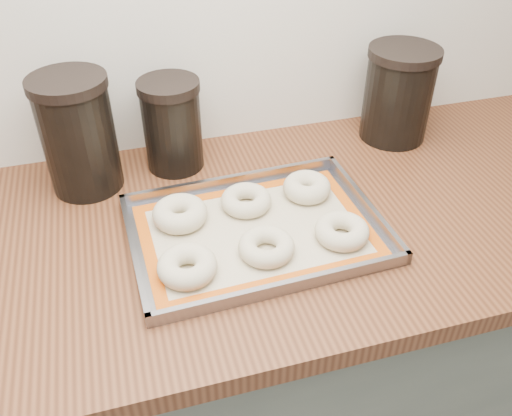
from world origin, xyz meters
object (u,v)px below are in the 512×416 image
object	(u,v)px
baking_tray	(256,231)
bagel_back_left	(180,214)
bagel_front_left	(187,266)
canister_mid	(172,125)
bagel_front_right	(342,231)
bagel_back_mid	(246,200)
bagel_front_mid	(266,247)
canister_left	(78,134)
bagel_back_right	(307,187)
canister_right	(398,94)

from	to	relation	value
baking_tray	bagel_back_left	bearing A→B (deg)	152.74
bagel_front_left	canister_mid	bearing A→B (deg)	84.01
bagel_front_right	bagel_back_mid	world-z (taller)	bagel_front_right
bagel_back_mid	canister_mid	distance (m)	0.24
bagel_front_mid	canister_left	xyz separation A→B (m)	(-0.29, 0.31, 0.10)
bagel_back_left	canister_mid	xyz separation A→B (m)	(0.02, 0.21, 0.07)
bagel_front_mid	canister_left	world-z (taller)	canister_left
bagel_back_right	canister_right	xyz separation A→B (m)	(0.28, 0.18, 0.09)
bagel_back_left	baking_tray	bearing A→B (deg)	-27.26
canister_mid	canister_right	size ratio (longest dim) A/B	0.91
baking_tray	bagel_back_mid	size ratio (longest dim) A/B	4.77
bagel_front_left	bagel_back_right	world-z (taller)	bagel_back_right
canister_mid	canister_right	xyz separation A→B (m)	(0.52, -0.01, 0.01)
bagel_back_right	canister_mid	distance (m)	0.31
baking_tray	bagel_front_left	world-z (taller)	bagel_front_left
bagel_front_right	bagel_back_left	size ratio (longest dim) A/B	0.96
canister_mid	canister_right	world-z (taller)	canister_right
bagel_front_left	bagel_back_right	xyz separation A→B (m)	(0.27, 0.16, 0.00)
bagel_front_right	bagel_back_mid	xyz separation A→B (m)	(-0.14, 0.14, -0.00)
bagel_front_mid	canister_left	bearing A→B (deg)	133.25
bagel_back_left	bagel_back_right	world-z (taller)	bagel_back_left
bagel_front_right	baking_tray	bearing A→B (deg)	156.96
baking_tray	bagel_back_right	bearing A→B (deg)	32.47
bagel_front_right	bagel_back_mid	bearing A→B (deg)	135.90
bagel_back_mid	baking_tray	bearing A→B (deg)	-91.33
baking_tray	bagel_back_mid	bearing A→B (deg)	88.67
bagel_front_left	canister_left	world-z (taller)	canister_left
bagel_front_mid	bagel_back_left	bearing A→B (deg)	135.06
bagel_back_mid	bagel_back_right	bearing A→B (deg)	2.58
canister_right	canister_mid	bearing A→B (deg)	178.37
bagel_back_right	canister_mid	xyz separation A→B (m)	(-0.24, 0.19, 0.08)
bagel_back_left	bagel_front_mid	bearing A→B (deg)	-44.94
bagel_front_left	bagel_front_mid	xyz separation A→B (m)	(0.14, 0.01, -0.00)
bagel_back_mid	canister_right	bearing A→B (deg)	24.13
bagel_front_mid	canister_right	size ratio (longest dim) A/B	0.46
bagel_front_left	canister_left	size ratio (longest dim) A/B	0.43
bagel_front_right	bagel_back_right	xyz separation A→B (m)	(-0.01, 0.14, 0.00)
canister_right	bagel_front_right	bearing A→B (deg)	-129.60
bagel_front_mid	bagel_back_mid	xyz separation A→B (m)	(0.00, 0.14, 0.00)
canister_left	canister_right	world-z (taller)	canister_left
bagel_back_right	canister_mid	world-z (taller)	canister_mid
baking_tray	bagel_front_mid	distance (m)	0.07
baking_tray	bagel_front_mid	size ratio (longest dim) A/B	4.72
bagel_front_left	bagel_back_left	world-z (taller)	bagel_back_left
bagel_back_mid	canister_left	xyz separation A→B (m)	(-0.29, 0.17, 0.10)
bagel_back_left	bagel_back_right	xyz separation A→B (m)	(0.26, 0.02, -0.00)
bagel_front_left	bagel_back_left	distance (m)	0.14
canister_left	bagel_front_mid	bearing A→B (deg)	-46.75
bagel_back_left	canister_mid	size ratio (longest dim) A/B	0.53
bagel_front_mid	canister_mid	size ratio (longest dim) A/B	0.51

